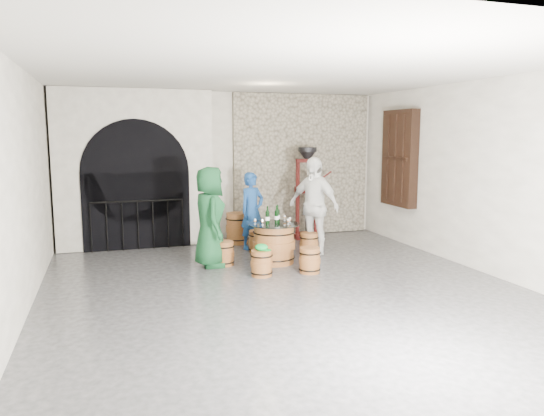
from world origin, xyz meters
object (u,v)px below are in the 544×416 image
object	(u,v)px
person_white	(313,206)
corking_press	(307,186)
barrel_stool_left	(224,253)
person_green	(210,217)
barrel_stool_far	(258,241)
barrel_stool_near_left	(262,263)
barrel_stool_right	(309,244)
wine_bottle_center	(277,216)
wine_bottle_right	(278,215)
person_blue	(252,211)
side_barrel	(237,228)
wine_bottle_left	(267,217)
barrel_table	(274,243)
barrel_stool_near_right	(310,260)

from	to	relation	value
person_white	corking_press	distance (m)	1.59
barrel_stool_left	person_green	bearing A→B (deg)	173.89
barrel_stool_far	person_white	distance (m)	1.31
barrel_stool_far	barrel_stool_near_left	world-z (taller)	same
barrel_stool_right	wine_bottle_center	distance (m)	1.06
barrel_stool_near_left	wine_bottle_right	bearing A→B (deg)	56.94
person_blue	wine_bottle_right	size ratio (longest dim) A/B	4.76
person_blue	side_barrel	size ratio (longest dim) A/B	2.37
wine_bottle_left	person_green	bearing A→B (deg)	172.01
corking_press	barrel_stool_right	bearing A→B (deg)	-102.05
barrel_stool_far	corking_press	xyz separation A→B (m)	(1.44, 1.00, 0.96)
barrel_stool_right	person_white	size ratio (longest dim) A/B	0.23
barrel_table	barrel_stool_left	world-z (taller)	barrel_table
barrel_stool_right	wine_bottle_right	bearing A→B (deg)	-160.57
barrel_table	barrel_stool_near_right	world-z (taller)	barrel_table
barrel_stool_left	person_blue	xyz separation A→B (m)	(0.84, 1.14, 0.56)
barrel_stool_near_right	wine_bottle_center	size ratio (longest dim) A/B	1.32
barrel_stool_left	barrel_stool_near_left	world-z (taller)	same
barrel_stool_left	barrel_stool_right	xyz separation A→B (m)	(1.72, 0.27, 0.00)
barrel_table	barrel_stool_right	xyz separation A→B (m)	(0.83, 0.36, -0.14)
barrel_stool_left	person_white	bearing A→B (deg)	9.64
wine_bottle_left	wine_bottle_right	xyz separation A→B (m)	(0.23, 0.13, 0.00)
barrel_table	barrel_stool_far	distance (m)	0.91
wine_bottle_center	wine_bottle_left	bearing A→B (deg)	-171.49
person_white	side_barrel	distance (m)	1.92
barrel_stool_far	barrel_stool_right	xyz separation A→B (m)	(0.87, -0.54, 0.00)
person_blue	barrel_table	bearing A→B (deg)	-111.71
barrel_stool_far	wine_bottle_center	bearing A→B (deg)	-84.01
barrel_stool_left	person_blue	world-z (taller)	person_blue
barrel_stool_right	side_barrel	size ratio (longest dim) A/B	0.66
barrel_stool_left	person_green	xyz separation A→B (m)	(-0.24, 0.03, 0.66)
barrel_table	wine_bottle_center	xyz separation A→B (m)	(0.05, 0.01, 0.49)
barrel_stool_near_right	barrel_stool_near_left	xyz separation A→B (m)	(-0.83, 0.05, 0.00)
person_white	wine_bottle_center	xyz separation A→B (m)	(-0.88, -0.40, -0.09)
person_green	side_barrel	bearing A→B (deg)	-26.63
person_white	wine_bottle_left	xyz separation A→B (m)	(-1.05, -0.43, -0.09)
barrel_stool_far	person_green	size ratio (longest dim) A/B	0.25
barrel_stool_near_left	wine_bottle_right	world-z (taller)	wine_bottle_right
wine_bottle_left	wine_bottle_right	distance (m)	0.27
barrel_stool_left	barrel_stool_right	world-z (taller)	same
barrel_table	corking_press	distance (m)	2.50
barrel_stool_far	barrel_stool_right	world-z (taller)	same
person_white	corking_press	world-z (taller)	corking_press
wine_bottle_center	person_white	bearing A→B (deg)	24.50
barrel_table	person_white	world-z (taller)	person_white
barrel_stool_left	barrel_stool_far	distance (m)	1.17
wine_bottle_right	barrel_stool_left	bearing A→B (deg)	-179.33
person_white	wine_bottle_center	world-z (taller)	person_white
barrel_table	barrel_stool_left	xyz separation A→B (m)	(-0.90, 0.10, -0.14)
barrel_stool_left	person_white	world-z (taller)	person_white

